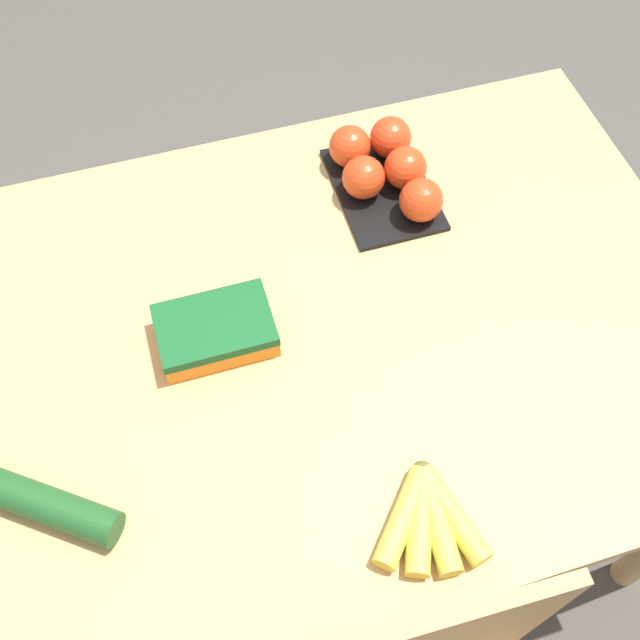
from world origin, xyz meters
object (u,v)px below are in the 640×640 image
Objects in this scene: banana_bunch at (428,517)px; carrot_bag at (215,329)px; tomato_pack at (385,169)px; cucumber_near at (44,504)px.

carrot_bag is at bearing -60.06° from banana_bunch.
banana_bunch is 0.89× the size of carrot_bag.
banana_bunch is 0.66× the size of tomato_pack.
carrot_bag is (0.23, -0.39, 0.01)m from banana_bunch.
cucumber_near is (0.69, 0.46, -0.02)m from tomato_pack.
banana_bunch is 0.56m from cucumber_near.
banana_bunch is 0.45m from carrot_bag.
cucumber_near is (0.53, -0.18, 0.01)m from banana_bunch.
tomato_pack is at bearing -146.02° from cucumber_near.
tomato_pack is 1.17× the size of cucumber_near.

